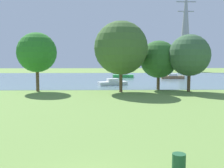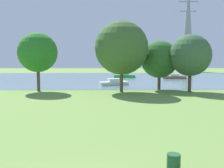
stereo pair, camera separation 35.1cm
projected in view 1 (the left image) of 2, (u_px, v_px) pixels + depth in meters
ground_plane at (99, 99)px, 30.76m from camera, size 160.00×160.00×0.00m
litter_bin at (179, 163)px, 11.22m from camera, size 0.56×0.56×0.80m
water_surface at (102, 79)px, 58.61m from camera, size 140.00×40.00×0.02m
sailboat_brown at (173, 77)px, 58.42m from camera, size 4.89×1.84×6.49m
sailboat_green at (123, 76)px, 61.85m from camera, size 4.94×2.04×5.64m
sailboat_white at (113, 83)px, 45.11m from camera, size 5.02×3.05×5.92m
tree_west_near at (37, 52)px, 36.96m from camera, size 5.40×5.40×8.02m
tree_east_far at (121, 48)px, 36.15m from camera, size 7.15×7.15×9.48m
tree_east_near at (159, 59)px, 38.85m from camera, size 5.33×5.33×7.03m
tree_west_far at (189, 55)px, 36.62m from camera, size 5.60×5.60×7.74m
electricity_pylon at (185, 28)px, 87.37m from camera, size 6.40×4.40×27.59m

